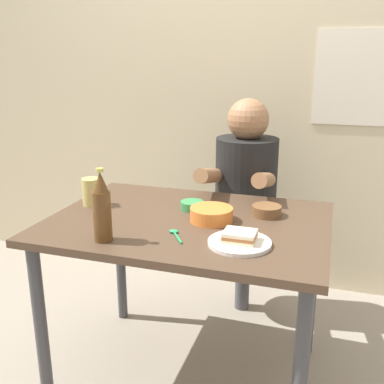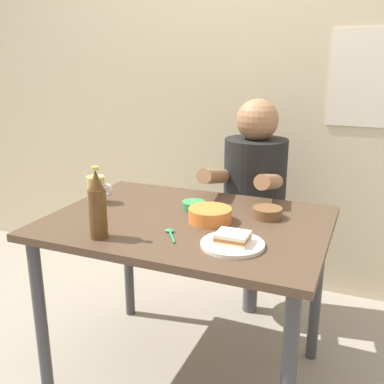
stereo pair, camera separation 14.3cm
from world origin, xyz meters
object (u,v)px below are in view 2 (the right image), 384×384
(beer_mug, at_px, (97,189))
(dip_bowl_green, at_px, (194,205))
(stool, at_px, (252,253))
(plate_orange, at_px, (232,244))
(person_seated, at_px, (254,179))
(dining_table, at_px, (187,241))
(sandwich, at_px, (233,237))
(beer_bottle, at_px, (98,206))

(beer_mug, bearing_deg, dip_bowl_green, 10.26)
(stool, bearing_deg, beer_mug, -134.10)
(plate_orange, bearing_deg, person_seated, 99.77)
(stool, relative_size, plate_orange, 2.05)
(plate_orange, bearing_deg, stool, 99.63)
(beer_mug, distance_m, dip_bowl_green, 0.44)
(stool, xyz_separation_m, person_seated, (-0.00, -0.01, 0.42))
(person_seated, xyz_separation_m, beer_mug, (-0.57, -0.57, 0.03))
(dip_bowl_green, bearing_deg, dining_table, -79.61)
(stool, xyz_separation_m, plate_orange, (0.14, -0.82, 0.40))
(beer_mug, bearing_deg, person_seated, 45.34)
(dining_table, xyz_separation_m, dip_bowl_green, (-0.02, 0.12, 0.11))
(plate_orange, distance_m, dip_bowl_green, 0.41)
(beer_mug, xyz_separation_m, dip_bowl_green, (0.43, 0.08, -0.04))
(person_seated, distance_m, beer_mug, 0.81)
(person_seated, distance_m, dip_bowl_green, 0.51)
(plate_orange, relative_size, dip_bowl_green, 2.20)
(plate_orange, height_order, sandwich, sandwich)
(dining_table, height_order, stool, dining_table)
(person_seated, distance_m, sandwich, 0.82)
(person_seated, height_order, dip_bowl_green, person_seated)
(dining_table, bearing_deg, stool, 80.11)
(plate_orange, xyz_separation_m, dip_bowl_green, (-0.27, 0.31, 0.01))
(beer_mug, height_order, beer_bottle, beer_bottle)
(plate_orange, distance_m, sandwich, 0.02)
(stool, distance_m, beer_bottle, 1.11)
(plate_orange, bearing_deg, beer_mug, 161.84)
(stool, xyz_separation_m, dip_bowl_green, (-0.13, -0.51, 0.41))
(stool, bearing_deg, beer_bottle, -109.45)
(dining_table, bearing_deg, sandwich, -36.84)
(plate_orange, relative_size, sandwich, 2.00)
(dip_bowl_green, bearing_deg, beer_bottle, -114.87)
(person_seated, relative_size, dip_bowl_green, 7.20)
(dining_table, relative_size, beer_bottle, 4.20)
(person_seated, xyz_separation_m, dip_bowl_green, (-0.13, -0.49, -0.01))
(stool, bearing_deg, dining_table, -99.89)
(sandwich, bearing_deg, dining_table, 143.16)
(sandwich, bearing_deg, person_seated, 99.77)
(stool, distance_m, plate_orange, 0.92)
(stool, relative_size, beer_mug, 3.57)
(dining_table, bearing_deg, person_seated, 79.94)
(dining_table, height_order, beer_mug, beer_mug)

